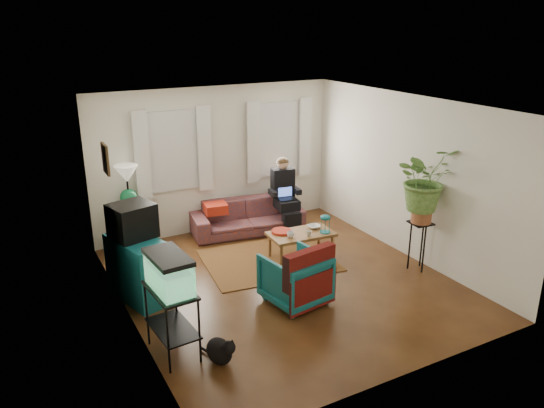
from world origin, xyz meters
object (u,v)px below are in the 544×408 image
coffee_table (301,245)px  dresser (139,269)px  plant_stand (418,246)px  sofa (247,211)px  side_table (131,227)px  armchair (295,276)px  aquarium_stand (172,322)px

coffee_table → dresser: bearing=-174.5°
coffee_table → plant_stand: 1.84m
sofa → side_table: sofa is taller
sofa → plant_stand: size_ratio=2.58×
armchair → coffee_table: 1.46m
dresser → coffee_table: (2.65, 0.08, -0.22)m
side_table → plant_stand: plant_stand is taller
sofa → dresser: 2.80m
plant_stand → armchair: bearing=179.3°
sofa → coffee_table: bearing=-70.1°
dresser → plant_stand: size_ratio=1.26×
armchair → coffee_table: bearing=-133.4°
sofa → dresser: size_ratio=2.05×
side_table → armchair: size_ratio=0.98×
sofa → plant_stand: bearing=-49.4°
plant_stand → side_table: bearing=141.7°
sofa → dresser: (-2.37, -1.49, 0.05)m
sofa → dresser: bearing=-139.2°
armchair → plant_stand: bearing=170.4°
armchair → coffee_table: size_ratio=0.75×
side_table → coffee_table: side_table is taller
aquarium_stand → coffee_table: (2.66, 1.55, -0.20)m
side_table → armchair: bearing=-62.6°
side_table → aquarium_stand: (-0.35, -3.23, 0.03)m
side_table → dresser: dresser is taller
dresser → plant_stand: 4.17m
sofa → coffee_table: 1.45m
armchair → side_table: bearing=-71.5°
side_table → aquarium_stand: 3.25m
dresser → aquarium_stand: size_ratio=1.18×
aquarium_stand → plant_stand: 4.03m
armchair → sofa: bearing=-110.6°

